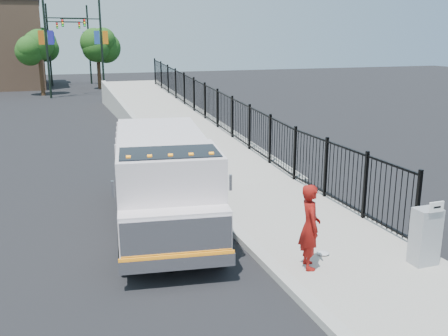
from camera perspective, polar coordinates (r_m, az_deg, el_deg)
name	(u,v)px	position (r m, az deg, el deg)	size (l,w,h in m)	color
ground	(241,239)	(12.50, 1.96, -8.14)	(120.00, 120.00, 0.00)	black
sidewalk	(354,258)	(11.72, 14.62, -9.96)	(3.55, 12.00, 0.12)	#9E998E
curb	(276,271)	(10.81, 5.98, -11.60)	(0.30, 12.00, 0.16)	#ADAAA3
ramp	(170,127)	(27.87, -6.23, 4.64)	(3.95, 24.00, 1.70)	#9E998E
iron_fence	(218,121)	(24.33, -0.74, 5.40)	(0.10, 28.00, 1.80)	black
truck	(164,174)	(13.06, -6.92, -0.70)	(3.43, 7.57, 2.50)	black
worker	(310,227)	(10.62, 9.79, -6.61)	(0.67, 0.44, 1.83)	maroon
utility_cabinet	(425,236)	(11.56, 22.01, -7.25)	(0.55, 0.40, 1.25)	gray
arrow_sign	(436,207)	(11.17, 23.11, -4.11)	(0.35, 0.04, 0.22)	white
debris	(323,253)	(11.60, 11.23, -9.50)	(0.29, 0.29, 0.07)	silver
light_pole_0	(50,43)	(43.21, -19.22, 13.33)	(3.77, 0.22, 8.00)	black
light_pole_1	(98,43)	(44.86, -14.23, 13.71)	(3.78, 0.22, 8.00)	black
light_pole_2	(52,42)	(53.92, -19.07, 13.47)	(3.78, 0.22, 8.00)	black
light_pole_3	(86,42)	(55.55, -15.51, 13.75)	(3.78, 0.22, 8.00)	black
tree_0	(39,48)	(45.45, -20.37, 12.73)	(2.59, 2.59, 5.30)	#382314
tree_1	(97,47)	(49.89, -14.26, 13.29)	(2.65, 2.65, 5.32)	#382314
tree_2	(41,45)	(57.37, -20.14, 13.02)	(3.21, 3.21, 5.60)	#382314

